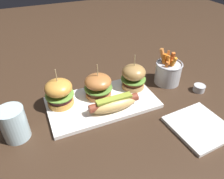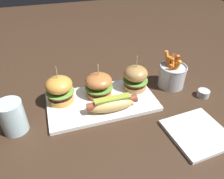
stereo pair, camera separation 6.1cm
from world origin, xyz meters
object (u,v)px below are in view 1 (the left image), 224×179
object	(u,v)px
slider_right	(133,76)
water_glass	(14,124)
side_plate	(199,127)
platter_main	(102,102)
sauce_ramekin	(199,88)
slider_left	(59,93)
fries_bucket	(168,72)
slider_center	(98,86)
hot_dog	(114,103)

from	to	relation	value
slider_right	water_glass	xyz separation A→B (m)	(-0.44, -0.08, -0.01)
slider_right	side_plate	size ratio (longest dim) A/B	0.81
platter_main	sauce_ramekin	xyz separation A→B (m)	(0.38, -0.08, 0.01)
slider_left	slider_right	bearing A→B (deg)	-1.50
slider_left	sauce_ramekin	world-z (taller)	slider_left
slider_left	platter_main	bearing A→B (deg)	-17.24
slider_right	fries_bucket	world-z (taller)	slider_right
fries_bucket	side_plate	xyz separation A→B (m)	(-0.06, -0.26, -0.04)
slider_center	slider_right	bearing A→B (deg)	-0.58
platter_main	water_glass	world-z (taller)	water_glass
side_plate	water_glass	size ratio (longest dim) A/B	1.60
slider_center	side_plate	distance (m)	0.37
slider_left	water_glass	size ratio (longest dim) A/B	1.32
platter_main	side_plate	bearing A→B (deg)	-44.17
slider_left	side_plate	bearing A→B (deg)	-36.09
slider_left	fries_bucket	xyz separation A→B (m)	(0.44, -0.02, -0.01)
fries_bucket	sauce_ramekin	size ratio (longest dim) A/B	3.26
slider_center	water_glass	size ratio (longest dim) A/B	1.21
platter_main	water_glass	xyz separation A→B (m)	(-0.29, -0.04, 0.05)
slider_right	water_glass	world-z (taller)	slider_right
slider_right	side_plate	distance (m)	0.29
platter_main	slider_right	world-z (taller)	slider_right
slider_center	sauce_ramekin	xyz separation A→B (m)	(0.38, -0.11, -0.04)
slider_left	slider_right	xyz separation A→B (m)	(0.29, -0.01, -0.00)
platter_main	slider_left	world-z (taller)	slider_left
side_plate	sauce_ramekin	bearing A→B (deg)	48.81
slider_center	slider_right	size ratio (longest dim) A/B	0.94
hot_dog	sauce_ramekin	world-z (taller)	hot_dog
platter_main	slider_right	bearing A→B (deg)	14.02
platter_main	fries_bucket	world-z (taller)	fries_bucket
platter_main	fries_bucket	bearing A→B (deg)	5.35
platter_main	hot_dog	bearing A→B (deg)	-69.47
hot_dog	slider_center	xyz separation A→B (m)	(-0.02, 0.10, 0.02)
slider_left	fries_bucket	bearing A→B (deg)	-2.00
platter_main	fries_bucket	xyz separation A→B (m)	(0.30, 0.03, 0.04)
side_plate	water_glass	distance (m)	0.57
slider_center	fries_bucket	world-z (taller)	same
sauce_ramekin	water_glass	size ratio (longest dim) A/B	0.41
sauce_ramekin	slider_left	bearing A→B (deg)	167.10
fries_bucket	slider_left	bearing A→B (deg)	178.00
hot_dog	slider_left	xyz separation A→B (m)	(-0.16, 0.10, 0.02)
sauce_ramekin	platter_main	bearing A→B (deg)	168.74
slider_center	sauce_ramekin	bearing A→B (deg)	-16.58
side_plate	slider_center	bearing A→B (deg)	131.57
sauce_ramekin	water_glass	bearing A→B (deg)	177.26
platter_main	fries_bucket	size ratio (longest dim) A/B	2.68
platter_main	sauce_ramekin	distance (m)	0.39
side_plate	hot_dog	bearing A→B (deg)	141.19
platter_main	hot_dog	world-z (taller)	hot_dog
slider_center	side_plate	bearing A→B (deg)	-48.43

